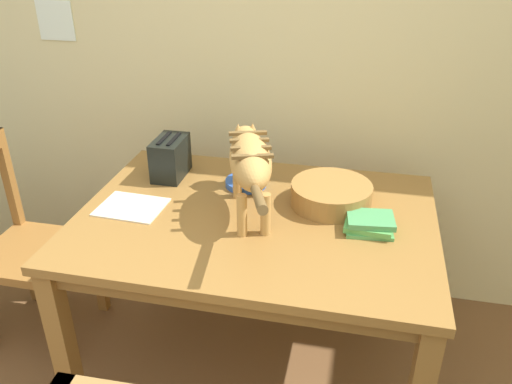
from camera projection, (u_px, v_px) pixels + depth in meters
name	position (u px, v px, depth m)	size (l,w,h in m)	color
wall_rear	(289.00, 43.00, 2.35)	(5.02, 0.11, 2.50)	beige
dining_table	(256.00, 234.00, 2.02)	(1.34, 0.97, 0.75)	olive
cat	(250.00, 161.00, 1.91)	(0.28, 0.71, 0.30)	tan
saucer_bowl	(246.00, 183.00, 2.20)	(0.17, 0.17, 0.03)	blue
coffee_mug	(247.00, 170.00, 2.17)	(0.12, 0.08, 0.09)	#3675BF
magazine	(132.00, 207.00, 2.03)	(0.25, 0.20, 0.01)	silver
book_stack	(369.00, 224.00, 1.88)	(0.18, 0.15, 0.06)	#53A055
wicker_basket	(331.00, 194.00, 2.04)	(0.32, 0.32, 0.09)	olive
toaster	(170.00, 158.00, 2.24)	(0.12, 0.20, 0.18)	black
wooden_chair_far	(24.00, 248.00, 2.32)	(0.42, 0.42, 0.93)	#97632C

